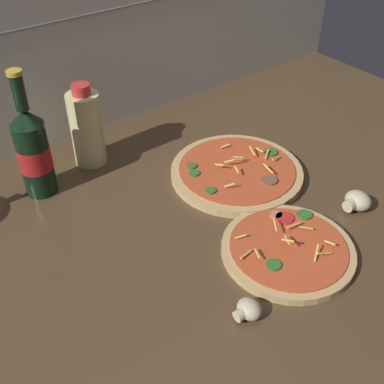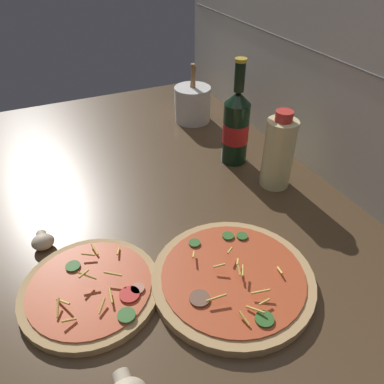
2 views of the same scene
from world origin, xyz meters
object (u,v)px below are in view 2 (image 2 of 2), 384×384
(beer_bottle, at_px, (236,127))
(pizza_near, at_px, (91,289))
(oil_bottle, at_px, (278,152))
(pizza_far, at_px, (233,278))
(utensil_crock, at_px, (193,104))
(mushroom_left, at_px, (43,241))

(beer_bottle, bearing_deg, pizza_near, -57.64)
(beer_bottle, bearing_deg, oil_bottle, 15.14)
(pizza_far, distance_m, utensil_crock, 0.65)
(oil_bottle, relative_size, utensil_crock, 1.04)
(pizza_near, bearing_deg, utensil_crock, 140.99)
(pizza_far, xyz_separation_m, mushroom_left, (-0.23, -0.29, 0.00))
(beer_bottle, height_order, oil_bottle, beer_bottle)
(pizza_far, distance_m, beer_bottle, 0.42)
(pizza_near, relative_size, beer_bottle, 0.89)
(pizza_near, bearing_deg, oil_bottle, 106.87)
(pizza_near, xyz_separation_m, pizza_far, (0.08, 0.23, 0.00))
(pizza_far, bearing_deg, mushroom_left, -128.37)
(pizza_near, relative_size, oil_bottle, 1.27)
(oil_bottle, bearing_deg, utensil_crock, -175.22)
(mushroom_left, height_order, utensil_crock, utensil_crock)
(beer_bottle, bearing_deg, pizza_far, -29.90)
(pizza_far, distance_m, mushroom_left, 0.37)
(beer_bottle, xyz_separation_m, mushroom_left, (0.13, -0.49, -0.08))
(pizza_near, relative_size, mushroom_left, 5.33)
(pizza_far, bearing_deg, pizza_near, -109.29)
(pizza_near, relative_size, utensil_crock, 1.32)
(pizza_near, height_order, mushroom_left, pizza_near)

